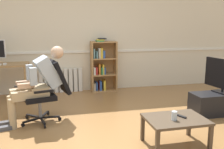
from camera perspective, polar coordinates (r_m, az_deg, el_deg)
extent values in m
plane|color=olive|center=(3.57, 0.79, -13.81)|extent=(18.00, 18.00, 0.00)
cube|color=beige|center=(5.85, -5.54, 9.53)|extent=(12.00, 0.10, 2.70)
cube|color=white|center=(5.81, -5.37, 5.27)|extent=(12.00, 0.03, 0.05)
cube|color=#9E7547|center=(5.21, -19.16, -2.23)|extent=(0.06, 0.06, 0.72)
cube|color=#9E7547|center=(5.68, -18.68, -1.12)|extent=(0.06, 0.06, 0.72)
cube|color=white|center=(5.31, -23.48, 2.25)|extent=(0.06, 0.10, 0.03)
cube|color=#AD7F4C|center=(5.70, -4.68, 1.74)|extent=(0.03, 0.28, 1.16)
cube|color=#AD7F4C|center=(5.81, 0.81, 1.95)|extent=(0.03, 0.28, 1.16)
cube|color=#AD7F4C|center=(5.88, -2.18, 2.06)|extent=(0.56, 0.02, 1.16)
cube|color=#AD7F4C|center=(5.87, -1.87, -3.64)|extent=(0.53, 0.28, 0.03)
cube|color=#AD7F4C|center=(5.78, -1.90, -0.01)|extent=(0.53, 0.28, 0.03)
cube|color=#AD7F4C|center=(5.72, -1.92, 3.72)|extent=(0.53, 0.28, 0.03)
cube|color=#AD7F4C|center=(5.68, -1.94, 7.50)|extent=(0.53, 0.28, 0.03)
cube|color=beige|center=(5.79, -4.11, -2.82)|extent=(0.04, 0.19, 0.17)
cube|color=white|center=(5.71, -4.15, 0.85)|extent=(0.04, 0.19, 0.17)
cube|color=#6699A3|center=(5.66, -4.22, 4.87)|extent=(0.03, 0.19, 0.22)
cube|color=#2D519E|center=(5.82, -3.62, -2.63)|extent=(0.03, 0.19, 0.20)
cube|color=red|center=(5.74, -3.66, 0.89)|extent=(0.04, 0.19, 0.17)
cube|color=#6699A3|center=(5.68, -3.59, 4.60)|extent=(0.03, 0.19, 0.16)
cube|color=red|center=(5.84, -2.84, -2.59)|extent=(0.05, 0.19, 0.19)
cube|color=orange|center=(5.75, -2.99, 1.28)|extent=(0.04, 0.19, 0.24)
cube|color=beige|center=(5.67, -3.00, 4.95)|extent=(0.04, 0.19, 0.23)
cube|color=#2D519E|center=(5.80, -2.73, -2.57)|extent=(0.05, 0.19, 0.21)
cube|color=#38844C|center=(5.75, -2.41, 0.88)|extent=(0.04, 0.19, 0.16)
cube|color=gold|center=(5.69, -2.49, 5.01)|extent=(0.05, 0.19, 0.24)
cube|color=gold|center=(5.84, -1.81, -2.39)|extent=(0.04, 0.19, 0.23)
cube|color=gold|center=(5.75, -2.14, 1.22)|extent=(0.04, 0.19, 0.23)
cube|color=#2D519E|center=(5.70, -1.98, 4.70)|extent=(0.05, 0.19, 0.17)
cube|color=gold|center=(5.84, -1.92, -2.46)|extent=(0.04, 0.19, 0.22)
cube|color=#2D519E|center=(5.77, -1.85, 0.93)|extent=(0.05, 0.19, 0.16)
cube|color=#38844C|center=(5.64, -2.89, 7.73)|extent=(0.16, 0.22, 0.02)
cube|color=gold|center=(5.68, -2.74, 8.00)|extent=(0.16, 0.22, 0.02)
cube|color=black|center=(5.70, -2.28, 8.26)|extent=(0.16, 0.22, 0.02)
cube|color=white|center=(5.82, -16.02, -1.56)|extent=(0.08, 0.08, 0.54)
cube|color=white|center=(5.82, -14.94, -1.52)|extent=(0.08, 0.08, 0.54)
cube|color=white|center=(5.82, -13.85, -1.47)|extent=(0.08, 0.08, 0.54)
cube|color=white|center=(5.82, -12.76, -1.42)|extent=(0.08, 0.08, 0.54)
cube|color=white|center=(5.82, -11.67, -1.38)|extent=(0.08, 0.08, 0.54)
cube|color=white|center=(5.82, -10.59, -1.33)|extent=(0.08, 0.08, 0.54)
cube|color=white|center=(5.83, -9.50, -1.28)|extent=(0.08, 0.08, 0.54)
cube|color=white|center=(5.83, -8.42, -1.23)|extent=(0.08, 0.08, 0.54)
cube|color=white|center=(5.84, -7.34, -1.18)|extent=(0.08, 0.08, 0.54)
cube|color=black|center=(4.03, -15.73, -10.23)|extent=(0.11, 0.30, 0.02)
cylinder|color=black|center=(3.91, -15.24, -11.49)|extent=(0.03, 0.06, 0.06)
cube|color=black|center=(4.16, -14.07, -9.50)|extent=(0.30, 0.06, 0.02)
cylinder|color=black|center=(4.16, -11.96, -9.96)|extent=(0.06, 0.03, 0.06)
cube|color=black|center=(4.30, -15.31, -8.86)|extent=(0.15, 0.29, 0.02)
cylinder|color=black|center=(4.44, -14.49, -8.69)|extent=(0.04, 0.06, 0.06)
cube|color=black|center=(4.27, -17.65, -9.13)|extent=(0.25, 0.22, 0.02)
cylinder|color=black|center=(4.39, -19.04, -9.21)|extent=(0.06, 0.05, 0.06)
cube|color=black|center=(4.11, -18.00, -9.97)|extent=(0.27, 0.19, 0.02)
cylinder|color=black|center=(4.06, -19.88, -10.91)|extent=(0.06, 0.05, 0.06)
cylinder|color=gray|center=(4.12, -16.27, -7.44)|extent=(0.05, 0.05, 0.30)
cube|color=black|center=(4.07, -16.41, -4.97)|extent=(0.56, 0.56, 0.07)
cube|color=black|center=(4.07, -12.03, -0.47)|extent=(0.36, 0.49, 0.54)
cube|color=black|center=(4.28, -16.92, -2.19)|extent=(0.28, 0.11, 0.03)
cube|color=black|center=(3.79, -15.48, -3.82)|extent=(0.28, 0.11, 0.03)
cube|color=tan|center=(4.04, -16.49, -3.53)|extent=(0.33, 0.39, 0.14)
cube|color=#A3B2C1|center=(4.01, -14.57, 0.59)|extent=(0.47, 0.43, 0.52)
sphere|color=#D6A884|center=(4.00, -12.54, 5.01)|extent=(0.20, 0.20, 0.20)
cube|color=black|center=(3.98, -20.53, -2.53)|extent=(0.15, 0.07, 0.02)
cube|color=tan|center=(4.11, -19.60, -3.90)|extent=(0.44, 0.23, 0.13)
cylinder|color=tan|center=(4.16, -22.24, -7.61)|extent=(0.10, 0.10, 0.46)
cube|color=#4C4C51|center=(4.22, -23.41, -10.29)|extent=(0.24, 0.14, 0.06)
cube|color=tan|center=(3.92, -19.20, -4.59)|extent=(0.44, 0.23, 0.13)
cylinder|color=tan|center=(3.98, -21.97, -8.47)|extent=(0.10, 0.10, 0.46)
cube|color=#4C4C51|center=(4.04, -23.20, -11.26)|extent=(0.24, 0.14, 0.06)
cube|color=#A3B2C1|center=(4.12, -18.48, 0.37)|extent=(0.12, 0.10, 0.26)
cube|color=#D6A884|center=(4.07, -19.60, -1.86)|extent=(0.25, 0.13, 0.07)
cube|color=#A3B2C1|center=(3.81, -17.73, -0.42)|extent=(0.12, 0.10, 0.26)
cube|color=#D6A884|center=(3.89, -19.21, -2.43)|extent=(0.25, 0.13, 0.07)
cube|color=black|center=(4.74, 23.88, -6.04)|extent=(1.07, 0.40, 0.37)
cube|color=black|center=(4.69, 24.06, -3.75)|extent=(0.24, 0.34, 0.02)
cylinder|color=black|center=(4.68, 24.10, -3.33)|extent=(0.04, 0.04, 0.05)
cube|color=black|center=(4.62, 24.37, 0.05)|extent=(0.15, 0.84, 0.51)
cube|color=#4C3D2D|center=(2.98, 10.43, -15.69)|extent=(0.04, 0.04, 0.34)
cube|color=#4C3D2D|center=(3.29, 21.75, -13.61)|extent=(0.04, 0.04, 0.34)
cube|color=#4C3D2D|center=(3.67, 17.36, -10.75)|extent=(0.04, 0.04, 0.34)
cube|color=#4C3D2D|center=(3.39, 7.07, -12.17)|extent=(0.04, 0.04, 0.34)
cube|color=#4C3D2D|center=(3.24, 14.45, -9.96)|extent=(0.75, 0.55, 0.03)
cylinder|color=silver|center=(3.15, 14.17, -9.20)|extent=(0.07, 0.07, 0.11)
cube|color=black|center=(3.29, 15.62, -9.24)|extent=(0.10, 0.15, 0.02)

